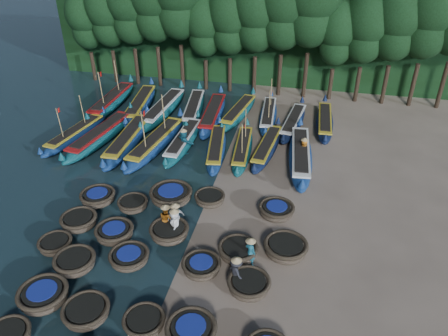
% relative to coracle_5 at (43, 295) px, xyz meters
% --- Properties ---
extents(ground, '(120.00, 120.00, 0.00)m').
position_rel_coracle_5_xyz_m(ground, '(5.18, 6.78, -0.48)').
color(ground, gray).
rests_on(ground, ground).
extents(foliage_wall, '(40.00, 3.00, 10.00)m').
position_rel_coracle_5_xyz_m(foliage_wall, '(5.18, 30.28, 4.52)').
color(foliage_wall, black).
rests_on(foliage_wall, ground).
extents(coracle_5, '(2.44, 2.44, 0.84)m').
position_rel_coracle_5_xyz_m(coracle_5, '(0.00, 0.00, 0.00)').
color(coracle_5, '#4D4130').
rests_on(coracle_5, ground).
extents(coracle_6, '(2.10, 2.10, 0.72)m').
position_rel_coracle_5_xyz_m(coracle_6, '(2.25, -0.37, -0.07)').
color(coracle_6, '#4D4130').
rests_on(coracle_6, ground).
extents(coracle_7, '(2.04, 2.04, 0.64)m').
position_rel_coracle_5_xyz_m(coracle_7, '(4.86, -0.31, -0.12)').
color(coracle_7, '#4D4130').
rests_on(coracle_7, ground).
extents(coracle_8, '(2.48, 2.48, 0.82)m').
position_rel_coracle_5_xyz_m(coracle_8, '(6.95, -0.40, -0.01)').
color(coracle_8, '#4D4130').
rests_on(coracle_8, ground).
extents(coracle_10, '(1.99, 1.99, 0.69)m').
position_rel_coracle_5_xyz_m(coracle_10, '(-1.35, 3.27, -0.09)').
color(coracle_10, '#4D4130').
rests_on(coracle_10, ground).
extents(coracle_11, '(2.49, 2.49, 0.83)m').
position_rel_coracle_5_xyz_m(coracle_11, '(0.33, 2.22, -0.01)').
color(coracle_11, '#4D4130').
rests_on(coracle_11, ground).
extents(coracle_12, '(2.40, 2.40, 0.69)m').
position_rel_coracle_5_xyz_m(coracle_12, '(2.74, 3.18, -0.08)').
color(coracle_12, '#4D4130').
rests_on(coracle_12, ground).
extents(coracle_13, '(2.25, 2.25, 0.71)m').
position_rel_coracle_5_xyz_m(coracle_13, '(6.39, 3.33, -0.07)').
color(coracle_13, '#4D4130').
rests_on(coracle_13, ground).
extents(coracle_14, '(2.17, 2.17, 0.75)m').
position_rel_coracle_5_xyz_m(coracle_14, '(8.83, 2.63, -0.06)').
color(coracle_14, '#4D4130').
rests_on(coracle_14, ground).
extents(coracle_15, '(2.41, 2.41, 0.79)m').
position_rel_coracle_5_xyz_m(coracle_15, '(-1.05, 5.21, -0.03)').
color(coracle_15, '#4D4130').
rests_on(coracle_15, ground).
extents(coracle_16, '(2.26, 2.26, 0.77)m').
position_rel_coracle_5_xyz_m(coracle_16, '(1.26, 4.74, -0.04)').
color(coracle_16, '#4D4130').
rests_on(coracle_16, ground).
extents(coracle_17, '(2.59, 2.59, 0.80)m').
position_rel_coracle_5_xyz_m(coracle_17, '(4.09, 5.39, -0.03)').
color(coracle_17, '#4D4130').
rests_on(coracle_17, ground).
extents(coracle_18, '(2.18, 2.18, 0.78)m').
position_rel_coracle_5_xyz_m(coracle_18, '(7.93, 4.73, -0.04)').
color(coracle_18, '#4D4130').
rests_on(coracle_18, ground).
extents(coracle_19, '(2.49, 2.49, 0.85)m').
position_rel_coracle_5_xyz_m(coracle_19, '(10.25, 5.38, 0.00)').
color(coracle_19, '#4D4130').
rests_on(coracle_19, ground).
extents(coracle_20, '(2.11, 2.11, 0.76)m').
position_rel_coracle_5_xyz_m(coracle_20, '(-1.08, 7.55, -0.04)').
color(coracle_20, '#4D4130').
rests_on(coracle_20, ground).
extents(coracle_21, '(2.17, 2.17, 0.69)m').
position_rel_coracle_5_xyz_m(coracle_21, '(1.20, 7.38, -0.09)').
color(coracle_21, '#4D4130').
rests_on(coracle_21, ground).
extents(coracle_22, '(2.58, 2.58, 0.84)m').
position_rel_coracle_5_xyz_m(coracle_22, '(3.14, 8.60, 0.00)').
color(coracle_22, '#4D4130').
rests_on(coracle_22, ground).
extents(coracle_23, '(2.22, 2.22, 0.67)m').
position_rel_coracle_5_xyz_m(coracle_23, '(5.44, 8.89, -0.10)').
color(coracle_23, '#4D4130').
rests_on(coracle_23, ground).
extents(coracle_24, '(2.33, 2.33, 0.78)m').
position_rel_coracle_5_xyz_m(coracle_24, '(9.45, 8.48, -0.03)').
color(coracle_24, '#4D4130').
rests_on(coracle_24, ground).
extents(long_boat_0, '(2.58, 7.52, 3.24)m').
position_rel_coracle_5_xyz_m(long_boat_0, '(-6.33, 14.58, 0.03)').
color(long_boat_0, navy).
rests_on(long_boat_0, ground).
extents(long_boat_1, '(2.91, 8.95, 1.59)m').
position_rel_coracle_5_xyz_m(long_boat_1, '(-4.28, 14.62, 0.12)').
color(long_boat_1, '#0F5959').
rests_on(long_boat_1, ground).
extents(long_boat_2, '(1.79, 8.96, 1.58)m').
position_rel_coracle_5_xyz_m(long_boat_2, '(-2.03, 14.44, 0.12)').
color(long_boat_2, navy).
rests_on(long_boat_2, ground).
extents(long_boat_3, '(2.73, 8.93, 3.82)m').
position_rel_coracle_5_xyz_m(long_boat_3, '(0.09, 14.42, 0.12)').
color(long_boat_3, navy).
rests_on(long_boat_3, ground).
extents(long_boat_4, '(1.56, 7.92, 1.39)m').
position_rel_coracle_5_xyz_m(long_boat_4, '(1.91, 15.23, 0.05)').
color(long_boat_4, '#0F5959').
rests_on(long_boat_4, ground).
extents(long_boat_5, '(2.44, 7.46, 1.33)m').
position_rel_coracle_5_xyz_m(long_boat_5, '(4.46, 14.79, 0.02)').
color(long_boat_5, navy).
rests_on(long_boat_5, ground).
extents(long_boat_6, '(1.81, 7.35, 3.13)m').
position_rel_coracle_5_xyz_m(long_boat_6, '(6.31, 15.00, 0.01)').
color(long_boat_6, '#0F5959').
rests_on(long_boat_6, ground).
extents(long_boat_7, '(2.10, 7.45, 1.32)m').
position_rel_coracle_5_xyz_m(long_boat_7, '(7.97, 15.60, 0.02)').
color(long_boat_7, '#0F1538').
rests_on(long_boat_7, ground).
extents(long_boat_8, '(2.25, 9.01, 1.59)m').
position_rel_coracle_5_xyz_m(long_boat_8, '(10.37, 14.74, 0.12)').
color(long_boat_8, navy).
rests_on(long_boat_8, ground).
extents(long_boat_9, '(1.65, 9.03, 3.84)m').
position_rel_coracle_5_xyz_m(long_boat_9, '(-6.21, 20.74, 0.13)').
color(long_boat_9, '#0F5959').
rests_on(long_boat_9, ground).
extents(long_boat_10, '(2.59, 8.86, 1.57)m').
position_rel_coracle_5_xyz_m(long_boat_10, '(-3.53, 20.61, 0.11)').
color(long_boat_10, navy).
rests_on(long_boat_10, ground).
extents(long_boat_11, '(2.15, 9.18, 1.62)m').
position_rel_coracle_5_xyz_m(long_boat_11, '(-1.31, 20.16, 0.13)').
color(long_boat_11, '#0F5959').
rests_on(long_boat_11, ground).
extents(long_boat_12, '(2.55, 8.34, 1.48)m').
position_rel_coracle_5_xyz_m(long_boat_12, '(1.11, 20.88, 0.08)').
color(long_boat_12, '#0F5959').
rests_on(long_boat_12, ground).
extents(long_boat_13, '(2.05, 8.82, 1.55)m').
position_rel_coracle_5_xyz_m(long_boat_13, '(2.95, 20.01, 0.11)').
color(long_boat_13, navy).
rests_on(long_boat_13, ground).
extents(long_boat_14, '(2.62, 7.80, 1.39)m').
position_rel_coracle_5_xyz_m(long_boat_14, '(4.91, 21.01, 0.05)').
color(long_boat_14, '#0F5959').
rests_on(long_boat_14, ground).
extents(long_boat_15, '(1.80, 7.68, 3.27)m').
position_rel_coracle_5_xyz_m(long_boat_15, '(7.37, 20.94, 0.03)').
color(long_boat_15, navy).
rests_on(long_boat_15, ground).
extents(long_boat_16, '(2.23, 7.55, 1.34)m').
position_rel_coracle_5_xyz_m(long_boat_16, '(9.46, 20.09, 0.03)').
color(long_boat_16, '#0F1538').
rests_on(long_boat_16, ground).
extents(long_boat_17, '(1.52, 7.68, 1.35)m').
position_rel_coracle_5_xyz_m(long_boat_17, '(11.89, 20.73, 0.03)').
color(long_boat_17, '#0F1538').
rests_on(long_boat_17, ground).
extents(fisherman_0, '(0.77, 0.97, 1.95)m').
position_rel_coracle_5_xyz_m(fisherman_0, '(4.37, 5.60, 0.45)').
color(fisherman_0, silver).
rests_on(fisherman_0, ground).
extents(fisherman_1, '(0.69, 0.61, 1.78)m').
position_rel_coracle_5_xyz_m(fisherman_1, '(8.60, 4.37, 0.42)').
color(fisherman_1, '#1B5D72').
rests_on(fisherman_1, ground).
extents(fisherman_2, '(0.99, 0.97, 1.81)m').
position_rel_coracle_5_xyz_m(fisherman_2, '(3.73, 6.02, 0.38)').
color(fisherman_2, '#B96718').
rests_on(fisherman_2, ground).
extents(fisherman_3, '(1.14, 1.13, 1.78)m').
position_rel_coracle_5_xyz_m(fisherman_3, '(8.18, 2.94, 0.35)').
color(fisherman_3, black).
rests_on(fisherman_3, ground).
extents(fisherman_4, '(0.99, 0.96, 1.86)m').
position_rel_coracle_5_xyz_m(fisherman_4, '(4.23, 6.17, 0.41)').
color(fisherman_4, silver).
rests_on(fisherman_4, ground).
extents(fisherman_5, '(1.65, 1.46, 2.01)m').
position_rel_coracle_5_xyz_m(fisherman_5, '(2.20, 14.47, 0.45)').
color(fisherman_5, '#1B5D72').
rests_on(fisherman_5, ground).
extents(fisherman_6, '(0.62, 0.85, 1.81)m').
position_rel_coracle_5_xyz_m(fisherman_6, '(10.54, 15.31, 0.38)').
color(fisherman_6, '#B96718').
rests_on(fisherman_6, ground).
extents(tree_0, '(3.68, 3.68, 8.68)m').
position_rel_coracle_5_xyz_m(tree_0, '(-10.82, 26.78, 5.49)').
color(tree_0, black).
rests_on(tree_0, ground).
extents(tree_1, '(4.09, 4.09, 9.65)m').
position_rel_coracle_5_xyz_m(tree_1, '(-8.52, 26.78, 6.16)').
color(tree_1, black).
rests_on(tree_1, ground).
extents(tree_2, '(4.51, 4.51, 10.63)m').
position_rel_coracle_5_xyz_m(tree_2, '(-6.22, 26.78, 6.84)').
color(tree_2, black).
rests_on(tree_2, ground).
extents(tree_5, '(3.68, 3.68, 8.68)m').
position_rel_coracle_5_xyz_m(tree_5, '(0.68, 26.78, 5.49)').
color(tree_5, black).
rests_on(tree_5, ground).
extents(tree_6, '(4.09, 4.09, 9.65)m').
position_rel_coracle_5_xyz_m(tree_6, '(2.98, 26.78, 6.16)').
color(tree_6, black).
rests_on(tree_6, ground).
extents(tree_7, '(4.51, 4.51, 10.63)m').
position_rel_coracle_5_xyz_m(tree_7, '(5.28, 26.78, 6.84)').
color(tree_7, black).
rests_on(tree_7, ground).
extents(tree_8, '(4.92, 4.92, 11.60)m').
position_rel_coracle_5_xyz_m(tree_8, '(7.58, 26.78, 7.51)').
color(tree_8, black).
rests_on(tree_8, ground).
extents(tree_10, '(3.68, 3.68, 8.68)m').
position_rel_coracle_5_xyz_m(tree_10, '(12.18, 26.78, 5.49)').
color(tree_10, black).
rests_on(tree_10, ground).
extents(tree_11, '(4.09, 4.09, 9.65)m').
position_rel_coracle_5_xyz_m(tree_11, '(14.48, 26.78, 6.16)').
color(tree_11, black).
rests_on(tree_11, ground).
extents(tree_12, '(4.51, 4.51, 10.63)m').
position_rel_coracle_5_xyz_m(tree_12, '(16.78, 26.78, 6.84)').
color(tree_12, black).
rests_on(tree_12, ground).
extents(tree_13, '(4.92, 4.92, 11.60)m').
position_rel_coracle_5_xyz_m(tree_13, '(19.08, 26.78, 7.51)').
color(tree_13, black).
rests_on(tree_13, ground).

